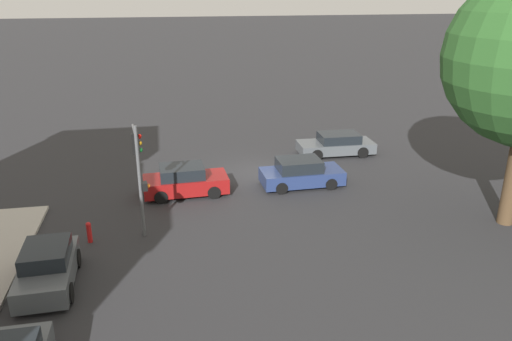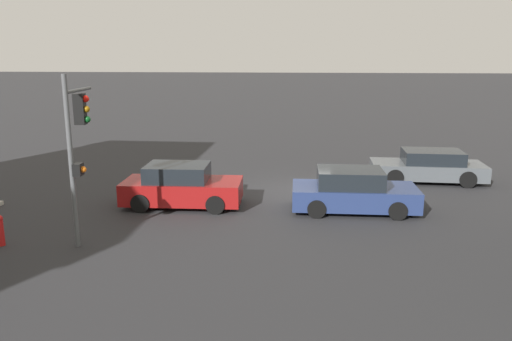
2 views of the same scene
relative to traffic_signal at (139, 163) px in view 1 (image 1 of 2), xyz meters
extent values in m
plane|color=#28282B|center=(-6.28, -6.22, -3.16)|extent=(300.00, 300.00, 0.00)
cylinder|color=#515456|center=(-0.01, 0.51, -0.71)|extent=(0.14, 0.14, 4.90)
cylinder|color=#515456|center=(0.10, -0.51, 1.24)|extent=(0.31, 2.05, 0.10)
cube|color=black|center=(0.10, -0.51, 0.69)|extent=(0.33, 0.33, 0.90)
sphere|color=red|center=(-0.09, -0.53, 0.99)|extent=(0.20, 0.20, 0.20)
sphere|color=#99660F|center=(-0.09, -0.53, 0.69)|extent=(0.20, 0.20, 0.20)
sphere|color=#0F511E|center=(-0.09, -0.53, 0.39)|extent=(0.20, 0.20, 0.20)
cube|color=black|center=(-0.19, 0.49, -0.88)|extent=(0.26, 0.37, 0.35)
sphere|color=orange|center=(-0.33, 0.47, -0.88)|extent=(0.18, 0.18, 0.18)
cube|color=navy|center=(-8.23, -3.75, -2.62)|extent=(4.39, 2.02, 0.72)
cube|color=black|center=(-8.06, -3.75, -1.96)|extent=(2.30, 1.74, 0.61)
cylinder|color=black|center=(-9.56, -4.69, -2.84)|extent=(0.64, 0.23, 0.64)
cylinder|color=black|center=(-9.60, -2.88, -2.84)|extent=(0.64, 0.23, 0.64)
cylinder|color=black|center=(-6.86, -4.62, -2.84)|extent=(0.64, 0.23, 0.64)
cylinder|color=black|center=(-6.90, -2.82, -2.84)|extent=(0.64, 0.23, 0.64)
cube|color=#4C5156|center=(-11.76, -8.40, -2.64)|extent=(4.79, 2.03, 0.64)
cube|color=black|center=(-11.95, -8.40, -2.05)|extent=(2.51, 1.75, 0.55)
cylinder|color=black|center=(-10.27, -7.52, -2.81)|extent=(0.71, 0.23, 0.71)
cylinder|color=black|center=(-10.30, -9.34, -2.81)|extent=(0.71, 0.23, 0.71)
cylinder|color=black|center=(-13.22, -7.46, -2.81)|extent=(0.71, 0.23, 0.71)
cylinder|color=black|center=(-13.25, -9.29, -2.81)|extent=(0.71, 0.23, 0.71)
cube|color=maroon|center=(-2.05, -3.73, -2.59)|extent=(4.34, 2.07, 0.77)
cube|color=black|center=(-1.88, -3.72, -1.91)|extent=(2.28, 1.76, 0.59)
cylinder|color=black|center=(-3.34, -4.67, -2.83)|extent=(0.67, 0.25, 0.67)
cylinder|color=black|center=(-3.41, -2.89, -2.83)|extent=(0.67, 0.25, 0.67)
cylinder|color=black|center=(-0.69, -4.56, -2.83)|extent=(0.67, 0.25, 0.67)
cylinder|color=black|center=(-0.77, -2.78, -2.83)|extent=(0.67, 0.25, 0.67)
cube|color=#4C5156|center=(3.26, 3.82, -2.58)|extent=(1.90, 3.88, 0.77)
cube|color=black|center=(3.26, 3.66, -1.92)|extent=(1.62, 2.04, 0.56)
cylinder|color=black|center=(2.39, 4.97, -2.80)|extent=(0.24, 0.72, 0.71)
cylinder|color=black|center=(4.05, 5.03, -2.80)|extent=(0.24, 0.72, 0.71)
cylinder|color=black|center=(2.47, 2.60, -2.80)|extent=(0.24, 0.72, 0.71)
cylinder|color=black|center=(4.13, 2.66, -2.80)|extent=(0.24, 0.72, 0.71)
cylinder|color=red|center=(2.22, 0.68, -2.78)|extent=(0.20, 0.20, 0.75)
sphere|color=red|center=(2.22, 0.68, -2.35)|extent=(0.22, 0.22, 0.22)
camera|label=1|loc=(-1.16, 20.29, 7.02)|focal=35.00mm
camera|label=2|loc=(-6.54, 13.46, 2.20)|focal=35.00mm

